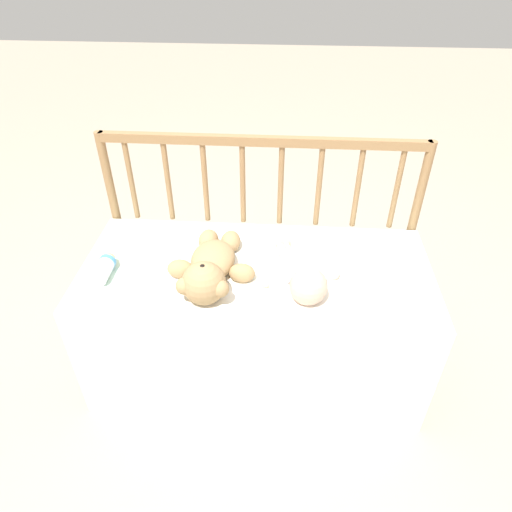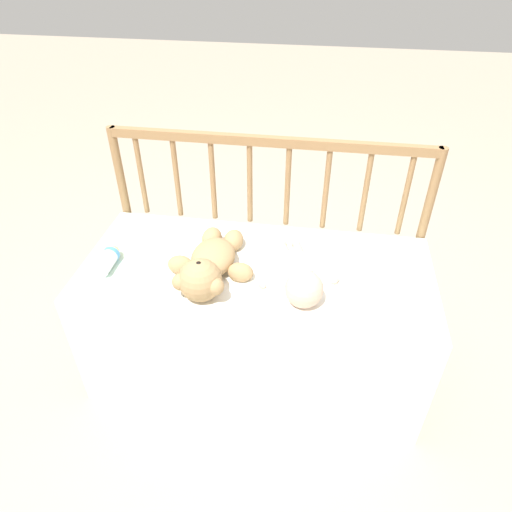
# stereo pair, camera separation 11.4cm
# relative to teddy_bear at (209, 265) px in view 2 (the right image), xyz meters

# --- Properties ---
(ground_plane) EXTENTS (12.00, 12.00, 0.00)m
(ground_plane) POSITION_rel_teddy_bear_xyz_m (0.16, 0.08, -0.60)
(ground_plane) COLOR tan
(crib_mattress) EXTENTS (1.30, 0.59, 0.54)m
(crib_mattress) POSITION_rel_teddy_bear_xyz_m (0.16, 0.08, -0.33)
(crib_mattress) COLOR silver
(crib_mattress) RESTS_ON ground_plane
(crib_rail) EXTENTS (1.30, 0.04, 0.92)m
(crib_rail) POSITION_rel_teddy_bear_xyz_m (0.16, 0.40, 0.05)
(crib_rail) COLOR #997047
(crib_rail) RESTS_ON ground_plane
(blanket) EXTENTS (0.82, 0.51, 0.01)m
(blanket) POSITION_rel_teddy_bear_xyz_m (0.15, 0.07, -0.06)
(blanket) COLOR white
(blanket) RESTS_ON crib_mattress
(teddy_bear) EXTENTS (0.32, 0.42, 0.15)m
(teddy_bear) POSITION_rel_teddy_bear_xyz_m (0.00, 0.00, 0.00)
(teddy_bear) COLOR tan
(teddy_bear) RESTS_ON crib_mattress
(baby) EXTENTS (0.30, 0.40, 0.13)m
(baby) POSITION_rel_teddy_bear_xyz_m (0.32, 0.00, -0.01)
(baby) COLOR white
(baby) RESTS_ON crib_mattress
(baby_bottle) EXTENTS (0.06, 0.15, 0.06)m
(baby_bottle) POSITION_rel_teddy_bear_xyz_m (-0.39, 0.01, -0.03)
(baby_bottle) COLOR white
(baby_bottle) RESTS_ON crib_mattress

